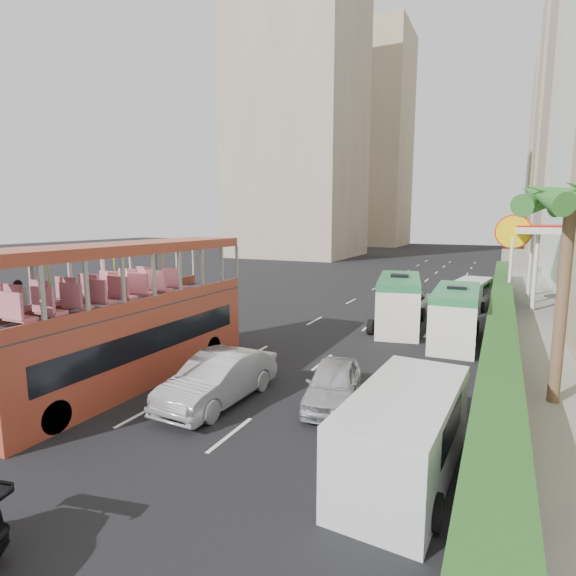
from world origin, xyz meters
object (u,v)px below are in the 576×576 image
Objects in this scene: car_silver_lane_b at (333,403)px; panel_van_near at (405,434)px; double_decker_bus at (128,313)px; van_asset at (406,315)px; shell_station at (567,267)px; car_silver_lane_a at (219,402)px; minibus_near at (399,303)px; panel_van_far at (471,294)px; minibus_far at (455,316)px; palm_tree at (562,302)px.

panel_van_near reaches higher than car_silver_lane_b.
van_asset is at bearing 66.45° from double_decker_bus.
shell_station is at bearing 55.18° from double_decker_bus.
shell_station reaches higher than van_asset.
double_decker_bus is 4.76m from car_silver_lane_a.
double_decker_bus is 2.05× the size of van_asset.
panel_van_near is at bearing -10.57° from double_decker_bus.
car_silver_lane_b is 0.63× the size of minibus_near.
shell_station is (5.65, 2.59, 1.82)m from panel_van_far.
minibus_far is 13.66m from shell_station.
panel_van_near is at bearing -12.87° from car_silver_lane_a.
van_asset is 1.16× the size of panel_van_far.
double_decker_bus reaches higher than minibus_far.
palm_tree is at bearing 16.16° from double_decker_bus.
palm_tree is (3.50, 5.92, 2.36)m from panel_van_near.
panel_van_far is at bearing 87.42° from minibus_far.
minibus_far is 1.16× the size of panel_van_near.
palm_tree reaches higher than panel_van_far.
palm_tree reaches higher than van_asset.
shell_station is (5.78, 12.29, 1.44)m from minibus_far.
minibus_far is at bearing -115.19° from shell_station.
minibus_far is (6.19, 10.95, 1.31)m from car_silver_lane_a.
van_asset reaches higher than car_silver_lane_b.
minibus_near is (-0.28, 11.23, 1.40)m from car_silver_lane_b.
car_silver_lane_a is at bearing -168.31° from car_silver_lane_b.
minibus_far is 7.88m from palm_tree.
car_silver_lane_b is at bearing 9.47° from double_decker_bus.
car_silver_lane_a is 12.65m from minibus_far.
panel_van_near is 0.80× the size of palm_tree.
minibus_far is at bearing -40.29° from minibus_near.
minibus_near is 13.83m from shell_station.
car_silver_lane_a is 11.17m from palm_tree.
panel_van_far is (0.13, 9.70, -0.38)m from minibus_far.
minibus_near reaches higher than panel_van_far.
shell_station is at bearing 83.40° from palm_tree.
van_asset is (-0.50, 14.66, 0.00)m from car_silver_lane_b.
double_decker_bus is 28.02m from shell_station.
panel_van_near is (6.27, -1.68, 1.02)m from car_silver_lane_a.
car_silver_lane_b is 0.62× the size of palm_tree.
minibus_near is at bearing -81.70° from van_asset.
panel_van_near is 7.27m from palm_tree.
minibus_near is 1.07× the size of minibus_far.
panel_van_far is (3.42, 4.51, 0.93)m from van_asset.
palm_tree is (6.87, -11.89, 3.38)m from van_asset.
double_decker_bus is 14.39m from palm_tree.
panel_van_far is (0.05, 22.33, -0.09)m from panel_van_near.
panel_van_far is at bearing -155.36° from shell_station.
minibus_near reaches higher than van_asset.
panel_van_near is at bearing -74.56° from van_asset.
double_decker_bus is at bearing -108.82° from van_asset.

